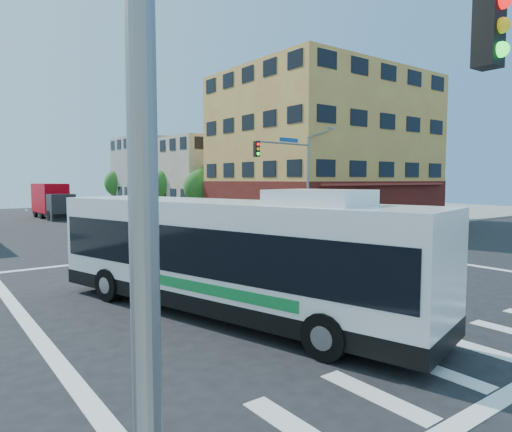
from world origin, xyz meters
TOP-DOWN VIEW (x-y plane):
  - ground at (0.00, 0.00)m, footprint 120.00×120.00m
  - sidewalk_ne at (35.00, 35.00)m, footprint 50.00×50.00m
  - corner_building_ne at (19.99, 18.48)m, footprint 18.10×15.44m
  - building_east_near at (16.98, 33.98)m, footprint 12.06×10.06m
  - building_east_far at (16.98, 47.98)m, footprint 12.06×10.06m
  - signal_mast_ne at (9.08, 10.62)m, footprint 7.91×1.13m
  - signal_mast_sw at (-9.08, -10.64)m, footprint 7.91×1.01m
  - street_tree_a at (11.90, 27.92)m, footprint 3.60×3.60m
  - street_tree_b at (11.90, 35.92)m, footprint 3.80×3.80m
  - street_tree_c at (11.90, 43.92)m, footprint 3.40×3.40m
  - street_tree_d at (11.90, 51.92)m, footprint 4.00×4.00m
  - transit_bus at (-4.42, -1.83)m, footprint 6.18×13.37m
  - box_truck at (-0.28, 38.55)m, footprint 2.73×8.33m
  - parked_car at (9.03, 24.25)m, footprint 1.90×4.10m

SIDE VIEW (x-z plane):
  - ground at x=0.00m, z-range 0.00..0.00m
  - sidewalk_ne at x=35.00m, z-range 0.00..0.15m
  - parked_car at x=9.03m, z-range 0.00..1.36m
  - box_truck at x=-0.28m, z-range -0.06..3.65m
  - transit_bus at x=-4.42m, z-range -0.04..3.84m
  - street_tree_c at x=11.90m, z-range 0.82..6.11m
  - street_tree_a at x=11.90m, z-range 0.83..6.35m
  - street_tree_b at x=11.90m, z-range 0.85..6.65m
  - street_tree_d at x=11.90m, z-range 0.87..6.90m
  - building_east_near at x=16.98m, z-range 0.01..9.01m
  - signal_mast_ne at x=9.08m, z-range 0.95..9.02m
  - signal_mast_sw at x=-9.08m, z-range 0.95..9.02m
  - building_east_far at x=16.98m, z-range 0.01..10.01m
  - corner_building_ne at x=19.99m, z-range -1.11..12.89m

